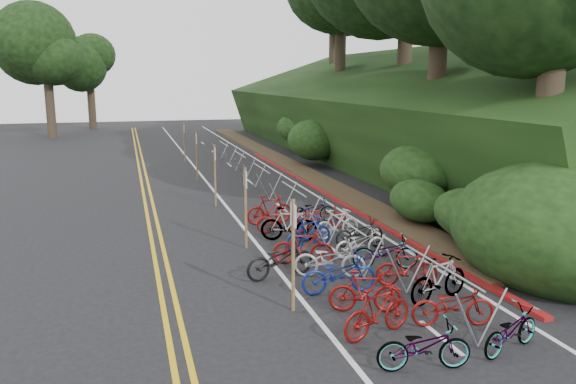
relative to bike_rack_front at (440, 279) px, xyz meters
name	(u,v)px	position (x,y,z in m)	size (l,w,h in m)	color
ground	(267,315)	(-3.54, 1.15, -0.88)	(120.00, 120.00, 0.00)	black
road_markings	(220,211)	(-2.91, 11.25, -0.87)	(7.47, 80.00, 0.01)	gold
red_curb	(326,193)	(2.16, 13.15, -0.83)	(0.25, 28.00, 0.10)	maroon
embankment	(401,122)	(9.42, 20.19, 1.69)	(14.30, 48.14, 9.11)	black
bike_rack_front	(440,279)	(0.00, 0.00, 0.00)	(1.16, 3.09, 1.20)	#9A9EA7
bike_racks_rest	(262,175)	(-0.54, 14.15, -0.02)	(1.14, 23.00, 1.17)	#9A9EA7
signpost_near	(293,248)	(-2.91, 1.25, 0.58)	(0.08, 0.40, 2.55)	brown
signposts_rest	(205,161)	(-2.94, 15.15, 0.55)	(0.08, 18.40, 2.50)	brown
bike_front	(280,259)	(-2.62, 3.39, -0.37)	(1.91, 0.67, 1.01)	black
bike_valet	(348,251)	(-0.67, 3.56, -0.40)	(3.30, 12.52, 1.10)	slate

